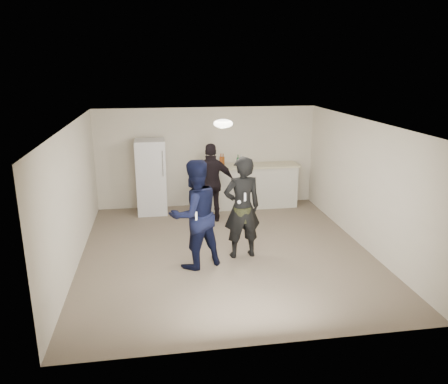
{
  "coord_description": "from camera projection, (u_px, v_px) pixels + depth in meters",
  "views": [
    {
      "loc": [
        -1.25,
        -7.75,
        3.51
      ],
      "look_at": [
        0.0,
        0.2,
        1.15
      ],
      "focal_mm": 35.0,
      "sensor_mm": 36.0,
      "label": 1
    }
  ],
  "objects": [
    {
      "name": "wall_left",
      "position": [
        73.0,
        197.0,
        7.76
      ],
      "size": [
        0.0,
        6.0,
        6.0
      ],
      "primitive_type": "plane",
      "rotation": [
        1.57,
        0.0,
        1.57
      ],
      "color": "beige",
      "rests_on": "floor"
    },
    {
      "name": "nunchuk_man",
      "position": [
        203.0,
        219.0,
        7.43
      ],
      "size": [
        0.07,
        0.07,
        0.07
      ],
      "primitive_type": "sphere",
      "color": "white",
      "rests_on": "man"
    },
    {
      "name": "remote_woman",
      "position": [
        245.0,
        197.0,
        7.73
      ],
      "size": [
        0.04,
        0.04,
        0.15
      ],
      "primitive_type": "cube",
      "color": "silver",
      "rests_on": "woman"
    },
    {
      "name": "ceiling_dome",
      "position": [
        223.0,
        124.0,
        8.11
      ],
      "size": [
        0.36,
        0.36,
        0.16
      ],
      "primitive_type": "ellipsoid",
      "color": "white",
      "rests_on": "ceiling"
    },
    {
      "name": "remote_man",
      "position": [
        196.0,
        216.0,
        7.37
      ],
      "size": [
        0.04,
        0.04,
        0.15
      ],
      "primitive_type": "cube",
      "color": "white",
      "rests_on": "man"
    },
    {
      "name": "spectator",
      "position": [
        212.0,
        183.0,
        9.95
      ],
      "size": [
        1.1,
        0.55,
        1.82
      ],
      "primitive_type": "imported",
      "rotation": [
        0.0,
        0.0,
        3.04
      ],
      "color": "black",
      "rests_on": "floor"
    },
    {
      "name": "floor",
      "position": [
        226.0,
        251.0,
        8.52
      ],
      "size": [
        6.0,
        6.0,
        0.0
      ],
      "primitive_type": "plane",
      "color": "#6B5B4C",
      "rests_on": "ground"
    },
    {
      "name": "ceiling",
      "position": [
        226.0,
        123.0,
        7.81
      ],
      "size": [
        6.0,
        6.0,
        0.0
      ],
      "primitive_type": "plane",
      "rotation": [
        3.14,
        0.0,
        0.0
      ],
      "color": "silver",
      "rests_on": "wall_back"
    },
    {
      "name": "woman",
      "position": [
        242.0,
        208.0,
        8.05
      ],
      "size": [
        0.76,
        0.55,
        1.93
      ],
      "primitive_type": "imported",
      "rotation": [
        0.0,
        0.0,
        3.26
      ],
      "color": "black",
      "rests_on": "floor"
    },
    {
      "name": "counter",
      "position": [
        245.0,
        187.0,
        11.04
      ],
      "size": [
        2.6,
        0.56,
        1.05
      ],
      "primitive_type": "cube",
      "color": "beige",
      "rests_on": "floor"
    },
    {
      "name": "wall_right",
      "position": [
        364.0,
        184.0,
        8.58
      ],
      "size": [
        0.0,
        6.0,
        6.0
      ],
      "primitive_type": "plane",
      "rotation": [
        1.57,
        0.0,
        -1.57
      ],
      "color": "beige",
      "rests_on": "floor"
    },
    {
      "name": "fridge",
      "position": [
        151.0,
        177.0,
        10.52
      ],
      "size": [
        0.7,
        0.7,
        1.8
      ],
      "primitive_type": "cube",
      "color": "silver",
      "rests_on": "floor"
    },
    {
      "name": "shaker",
      "position": [
        207.0,
        163.0,
        10.76
      ],
      "size": [
        0.08,
        0.08,
        0.17
      ],
      "primitive_type": "cylinder",
      "color": "silver",
      "rests_on": "counter_top"
    },
    {
      "name": "nunchuk_woman",
      "position": [
        239.0,
        202.0,
        7.77
      ],
      "size": [
        0.07,
        0.07,
        0.07
      ],
      "primitive_type": "sphere",
      "color": "white",
      "rests_on": "woman"
    },
    {
      "name": "wall_front",
      "position": [
        265.0,
        257.0,
        5.32
      ],
      "size": [
        6.0,
        0.0,
        6.0
      ],
      "primitive_type": "plane",
      "rotation": [
        -1.57,
        0.0,
        0.0
      ],
      "color": "beige",
      "rests_on": "floor"
    },
    {
      "name": "man",
      "position": [
        195.0,
        214.0,
        7.65
      ],
      "size": [
        1.17,
        1.06,
        1.96
      ],
      "primitive_type": "imported",
      "rotation": [
        0.0,
        0.0,
        3.55
      ],
      "color": "#0D1339",
      "rests_on": "floor"
    },
    {
      "name": "wall_back",
      "position": [
        207.0,
        157.0,
        11.01
      ],
      "size": [
        6.0,
        0.0,
        6.0
      ],
      "primitive_type": "plane",
      "rotation": [
        1.57,
        0.0,
        0.0
      ],
      "color": "beige",
      "rests_on": "floor"
    },
    {
      "name": "camo_shorts",
      "position": [
        242.0,
        214.0,
        8.08
      ],
      "size": [
        0.34,
        0.34,
        0.28
      ],
      "primitive_type": "cylinder",
      "color": "#353C1B",
      "rests_on": "woman"
    },
    {
      "name": "counter_top",
      "position": [
        245.0,
        166.0,
        10.89
      ],
      "size": [
        2.68,
        0.64,
        0.04
      ],
      "primitive_type": "cube",
      "color": "beige",
      "rests_on": "counter"
    },
    {
      "name": "bottle_cluster",
      "position": [
        226.0,
        161.0,
        10.77
      ],
      "size": [
        0.86,
        0.39,
        0.28
      ],
      "color": "silver",
      "rests_on": "counter_top"
    },
    {
      "name": "fridge_handle",
      "position": [
        163.0,
        164.0,
        10.1
      ],
      "size": [
        0.02,
        0.02,
        0.6
      ],
      "primitive_type": "cylinder",
      "color": "silver",
      "rests_on": "fridge"
    }
  ]
}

